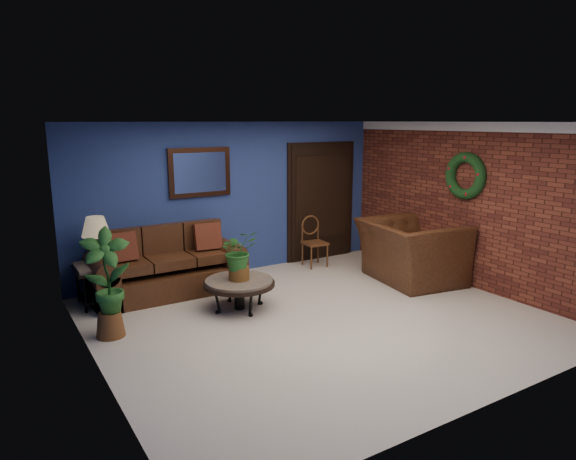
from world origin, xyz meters
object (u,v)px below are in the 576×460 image
table_lamp (96,235)px  side_chair (313,238)px  coffee_table (239,284)px  end_table (99,273)px  armchair (411,251)px  sofa (166,271)px

table_lamp → side_chair: bearing=1.0°
coffee_table → end_table: size_ratio=1.52×
end_table → coffee_table: bearing=-37.2°
end_table → armchair: bearing=-18.5°
sofa → armchair: size_ratio=1.49×
end_table → armchair: size_ratio=0.43×
coffee_table → end_table: 1.97m
coffee_table → armchair: bearing=-5.9°
table_lamp → side_chair: size_ratio=0.72×
sofa → coffee_table: (0.61, -1.22, 0.03)m
coffee_table → end_table: bearing=142.8°
sofa → end_table: bearing=-178.0°
coffee_table → table_lamp: table_lamp is taller
end_table → table_lamp: table_lamp is taller
sofa → side_chair: size_ratio=2.49×
sofa → side_chair: 2.69m
side_chair → armchair: armchair is taller
coffee_table → end_table: (-1.56, 1.19, 0.09)m
coffee_table → armchair: armchair is taller
sofa → armchair: sofa is taller
side_chair → armchair: 1.75m
sofa → end_table: sofa is taller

